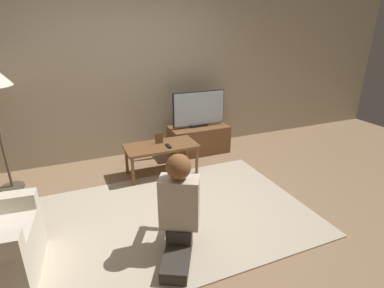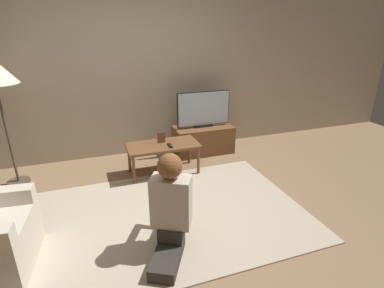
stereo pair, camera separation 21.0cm
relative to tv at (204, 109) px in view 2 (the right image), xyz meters
The scene contains 9 objects.
ground_plane 1.97m from the tv, 123.17° to the right, with size 10.00×10.00×0.00m, color #896B4C.
wall_back 1.23m from the tv, 158.55° to the left, with size 10.00×0.06×2.60m.
rug 1.97m from the tv, 123.17° to the right, with size 2.93×1.94×0.02m.
tv_stand 0.50m from the tv, 90.00° to the right, with size 0.92×0.45×0.44m.
tv is the anchor object (origin of this frame).
coffee_table 1.00m from the tv, 146.83° to the right, with size 0.96×0.48×0.43m.
person_kneeling 2.33m from the tv, 118.26° to the right, with size 0.62×0.86×0.94m.
picture_frame 0.93m from the tv, 150.33° to the right, with size 0.11×0.01×0.15m.
remote 0.98m from the tv, 139.46° to the right, with size 0.04×0.15×0.02m.
Camera 2 is at (-0.65, -2.65, 1.91)m, focal length 28.00 mm.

